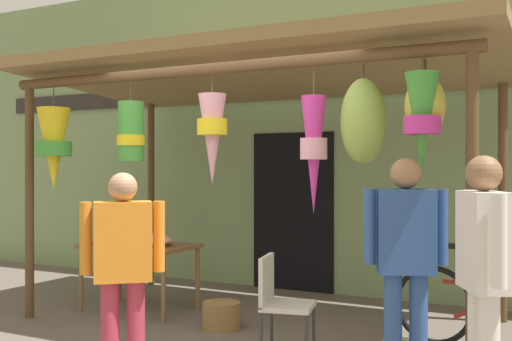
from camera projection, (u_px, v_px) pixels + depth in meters
The scene contains 10 objects.
shop_facade at pixel (333, 127), 7.74m from camera, with size 12.05×0.29×4.13m.
market_stall_canopy at pixel (257, 88), 6.11m from camera, with size 4.88×2.57×2.68m.
display_table at pixel (139, 251), 6.72m from camera, with size 1.19×0.73×0.72m.
flower_heap_on_table at pixel (140, 239), 6.61m from camera, with size 0.79×0.55×0.13m.
folding_chair at pixel (279, 298), 5.00m from camera, with size 0.48×0.48×0.84m.
wicker_basket_by_table at pixel (221, 315), 5.96m from camera, with size 0.37×0.37×0.26m, color olive.
parked_bicycle at pixel (495, 310), 5.25m from camera, with size 1.75×0.44×0.92m.
customer_foreground at pixel (483, 265), 3.78m from camera, with size 0.38×0.54×1.63m.
shopper_by_bananas at pixel (406, 251), 4.41m from camera, with size 0.55×0.36×1.62m.
passerby_at_right at pixel (123, 261), 4.39m from camera, with size 0.47×0.43×1.52m.
Camera 1 is at (2.70, -4.54, 1.55)m, focal length 43.41 mm.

